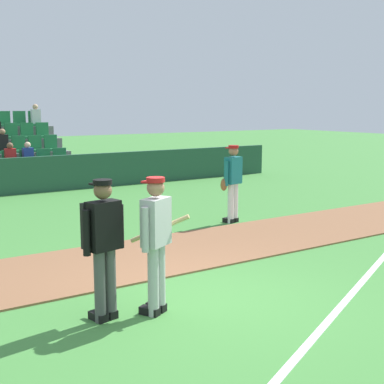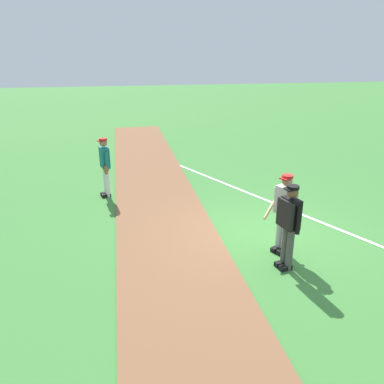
# 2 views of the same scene
# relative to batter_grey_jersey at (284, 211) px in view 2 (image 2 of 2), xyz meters

# --- Properties ---
(ground_plane) EXTENTS (80.00, 80.00, 0.00)m
(ground_plane) POSITION_rel_batter_grey_jersey_xyz_m (0.72, 0.11, -0.97)
(ground_plane) COLOR #42843A
(infield_dirt_path) EXTENTS (28.00, 2.40, 0.03)m
(infield_dirt_path) POSITION_rel_batter_grey_jersey_xyz_m (0.72, 2.33, -0.95)
(infield_dirt_path) COLOR brown
(infield_dirt_path) RESTS_ON ground
(foul_line_chalk) EXTENTS (10.85, 5.31, 0.01)m
(foul_line_chalk) POSITION_rel_batter_grey_jersey_xyz_m (3.72, -0.39, -0.96)
(foul_line_chalk) COLOR white
(foul_line_chalk) RESTS_ON ground
(batter_grey_jersey) EXTENTS (0.74, 0.70, 1.76)m
(batter_grey_jersey) POSITION_rel_batter_grey_jersey_xyz_m (0.00, 0.00, 0.00)
(batter_grey_jersey) COLOR #B2B2B2
(batter_grey_jersey) RESTS_ON ground
(umpire_home_plate) EXTENTS (0.58, 0.36, 1.76)m
(umpire_home_plate) POSITION_rel_batter_grey_jersey_xyz_m (-0.64, 0.18, 0.03)
(umpire_home_plate) COLOR #4C4C4C
(umpire_home_plate) RESTS_ON ground
(runner_teal_jersey) EXTENTS (0.67, 0.38, 1.76)m
(runner_teal_jersey) POSITION_rel_batter_grey_jersey_xyz_m (4.12, 3.77, -0.01)
(runner_teal_jersey) COLOR white
(runner_teal_jersey) RESTS_ON ground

